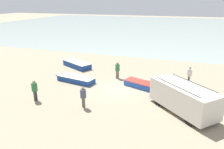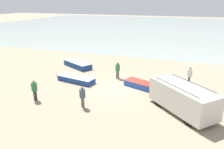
# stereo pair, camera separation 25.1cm
# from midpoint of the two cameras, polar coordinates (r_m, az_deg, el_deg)

# --- Properties ---
(ground_plane) EXTENTS (200.00, 200.00, 0.00)m
(ground_plane) POSITION_cam_midpoint_polar(r_m,az_deg,el_deg) (20.41, 2.47, -3.82)
(ground_plane) COLOR gray
(sea_water) EXTENTS (120.00, 80.00, 0.01)m
(sea_water) POSITION_cam_midpoint_polar(r_m,az_deg,el_deg) (70.65, 15.56, 11.84)
(sea_water) COLOR #99A89E
(sea_water) RESTS_ON ground_plane
(parked_van) EXTENTS (5.24, 5.12, 2.21)m
(parked_van) POSITION_cam_midpoint_polar(r_m,az_deg,el_deg) (16.77, 18.28, -5.77)
(parked_van) COLOR beige
(parked_van) RESTS_ON ground_plane
(fishing_rowboat_0) EXTENTS (3.98, 2.27, 0.56)m
(fishing_rowboat_0) POSITION_cam_midpoint_polar(r_m,az_deg,el_deg) (20.96, 7.66, -2.53)
(fishing_rowboat_0) COLOR #234CA3
(fishing_rowboat_0) RESTS_ON ground_plane
(fishing_rowboat_1) EXTENTS (4.82, 1.92, 0.56)m
(fishing_rowboat_1) POSITION_cam_midpoint_polar(r_m,az_deg,el_deg) (22.50, -9.35, -1.10)
(fishing_rowboat_1) COLOR navy
(fishing_rowboat_1) RESTS_ON ground_plane
(fishing_rowboat_2) EXTENTS (4.87, 3.21, 0.68)m
(fishing_rowboat_2) POSITION_cam_midpoint_polar(r_m,az_deg,el_deg) (27.44, -8.93, 2.73)
(fishing_rowboat_2) COLOR navy
(fishing_rowboat_2) RESTS_ON ground_plane
(fisherman_0) EXTENTS (0.46, 0.46, 1.75)m
(fisherman_0) POSITION_cam_midpoint_polar(r_m,az_deg,el_deg) (22.85, 1.81, 1.50)
(fisherman_0) COLOR #5B564C
(fisherman_0) RESTS_ON ground_plane
(fisherman_1) EXTENTS (0.45, 0.45, 1.72)m
(fisherman_1) POSITION_cam_midpoint_polar(r_m,az_deg,el_deg) (16.80, -7.31, -5.34)
(fisherman_1) COLOR #5B564C
(fisherman_1) RESTS_ON ground_plane
(fisherman_2) EXTENTS (0.47, 0.47, 1.78)m
(fisherman_2) POSITION_cam_midpoint_polar(r_m,az_deg,el_deg) (18.86, -19.27, -3.39)
(fisherman_2) COLOR #38383D
(fisherman_2) RESTS_ON ground_plane
(fisherman_3) EXTENTS (0.47, 0.47, 1.80)m
(fisherman_3) POSITION_cam_midpoint_polar(r_m,az_deg,el_deg) (22.41, 19.93, 0.06)
(fisherman_3) COLOR #38383D
(fisherman_3) RESTS_ON ground_plane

